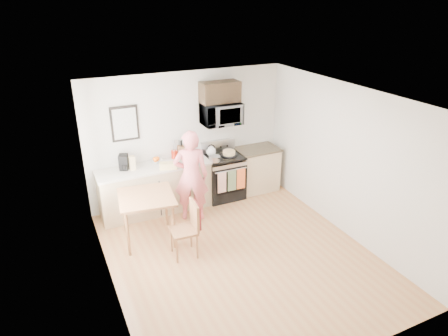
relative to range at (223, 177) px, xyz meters
name	(u,v)px	position (x,y,z in m)	size (l,w,h in m)	color
floor	(240,255)	(-0.63, -1.98, -0.44)	(4.60, 4.60, 0.00)	#A66A40
back_wall	(187,137)	(-0.63, 0.32, 0.86)	(4.00, 0.04, 2.60)	silver
front_wall	(345,272)	(-0.63, -4.28, 0.86)	(4.00, 0.04, 2.60)	silver
left_wall	(105,212)	(-2.63, -1.98, 0.86)	(0.04, 4.60, 2.60)	silver
right_wall	(346,161)	(1.37, -1.98, 0.86)	(0.04, 4.60, 2.60)	silver
ceiling	(243,98)	(-0.63, -1.98, 2.16)	(4.00, 4.60, 0.04)	white
window	(96,171)	(-2.59, -1.18, 1.11)	(0.06, 1.40, 1.50)	silver
cabinet_left	(155,190)	(-1.43, 0.02, 0.01)	(2.10, 0.60, 0.90)	tan
countertop_left	(154,167)	(-1.43, 0.02, 0.48)	(2.14, 0.64, 0.04)	beige
cabinet_right	(257,170)	(0.80, 0.02, 0.01)	(0.84, 0.60, 0.90)	tan
countertop_right	(257,149)	(0.80, 0.02, 0.48)	(0.88, 0.64, 0.04)	black
range	(223,177)	(0.00, 0.00, 0.00)	(0.76, 0.70, 1.16)	black
microwave	(221,114)	(0.00, 0.10, 1.32)	(0.76, 0.51, 0.42)	#B5B5BA
upper_cabinet	(220,92)	(0.00, 0.15, 1.74)	(0.76, 0.35, 0.40)	black
wall_art	(125,124)	(-1.83, 0.30, 1.31)	(0.50, 0.04, 0.65)	black
wall_trivet	(190,137)	(-0.58, 0.31, 0.86)	(0.20, 0.02, 0.20)	#A51F0E
person	(191,176)	(-0.90, -0.53, 0.43)	(0.63, 0.41, 1.73)	#B63244
dining_table	(147,201)	(-1.83, -0.90, 0.31)	(0.90, 0.90, 0.84)	brown
chair	(191,221)	(-1.31, -1.59, 0.17)	(0.46, 0.42, 0.93)	brown
knife_block	(181,152)	(-0.82, 0.20, 0.63)	(0.11, 0.16, 0.25)	brown
utensil_crock	(174,151)	(-0.94, 0.24, 0.65)	(0.12, 0.12, 0.37)	#A51F0E
fruit_bowl	(157,160)	(-1.32, 0.19, 0.54)	(0.28, 0.28, 0.10)	white
milk_carton	(132,163)	(-1.82, 0.04, 0.64)	(0.10, 0.10, 0.26)	tan
coffee_maker	(124,163)	(-1.95, 0.12, 0.64)	(0.21, 0.26, 0.28)	black
bread_bag	(168,166)	(-1.21, -0.20, 0.56)	(0.32, 0.15, 0.12)	#E1C476
cake	(229,153)	(0.11, -0.05, 0.54)	(0.30, 0.30, 0.10)	black
kettle	(211,151)	(-0.23, 0.08, 0.59)	(0.19, 0.19, 0.24)	white
pot	(215,159)	(-0.28, -0.21, 0.54)	(0.21, 0.36, 0.11)	#B5B5BA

